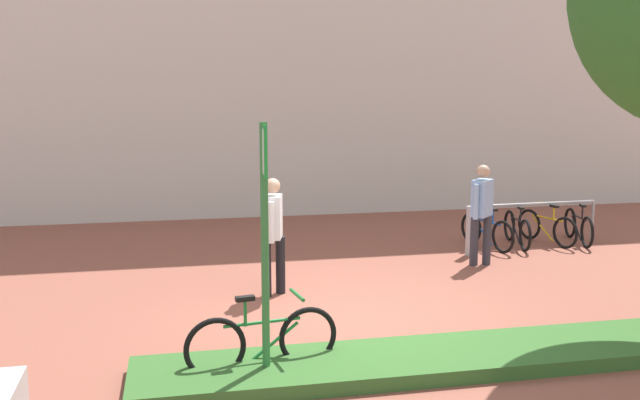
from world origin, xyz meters
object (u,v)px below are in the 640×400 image
(bike_rack_cluster, at_px, (533,227))
(person_shirt_white, at_px, (273,229))
(parking_sign_post, at_px, (265,216))
(bollard_steel, at_px, (470,231))
(bike_at_sign, at_px, (263,340))
(person_casual_tan, at_px, (482,208))

(bike_rack_cluster, bearing_deg, person_shirt_white, -157.20)
(parking_sign_post, distance_m, bollard_steel, 6.49)
(parking_sign_post, xyz_separation_m, person_shirt_white, (0.50, 2.99, -0.75))
(bollard_steel, bearing_deg, parking_sign_post, -132.57)
(bollard_steel, bearing_deg, person_shirt_white, -156.02)
(bike_at_sign, distance_m, bollard_steel, 6.20)
(person_casual_tan, bearing_deg, person_shirt_white, -164.63)
(parking_sign_post, xyz_separation_m, bike_rack_cluster, (5.83, 5.23, -1.38))
(bike_at_sign, relative_size, person_casual_tan, 0.97)
(person_shirt_white, bearing_deg, bike_at_sign, -100.38)
(bollard_steel, xyz_separation_m, person_casual_tan, (-0.11, -0.68, 0.53))
(bike_rack_cluster, height_order, bollard_steel, bollard_steel)
(bike_at_sign, relative_size, bike_rack_cluster, 0.63)
(person_casual_tan, bearing_deg, bike_at_sign, -138.01)
(parking_sign_post, xyz_separation_m, person_casual_tan, (4.20, 4.01, -0.75))
(person_shirt_white, xyz_separation_m, person_casual_tan, (3.70, 1.02, 0.00))
(bike_at_sign, bearing_deg, person_casual_tan, 41.99)
(bike_at_sign, bearing_deg, bollard_steel, 45.97)
(bollard_steel, relative_size, person_shirt_white, 0.52)
(bollard_steel, xyz_separation_m, person_shirt_white, (-3.80, -1.69, 0.53))
(bike_rack_cluster, distance_m, person_casual_tan, 2.14)
(bike_rack_cluster, xyz_separation_m, person_casual_tan, (-1.63, -1.22, 0.64))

